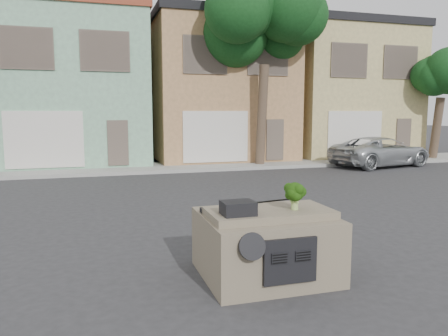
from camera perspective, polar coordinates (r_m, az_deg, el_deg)
name	(u,v)px	position (r m, az deg, el deg)	size (l,w,h in m)	color
ground_plane	(215,228)	(10.01, -1.16, -7.84)	(120.00, 120.00, 0.00)	#303033
sidewalk	(153,168)	(20.13, -9.20, 0.02)	(40.00, 3.00, 0.15)	gray
townhouse_mint	(72,89)	(23.85, -19.18, 9.75)	(7.20, 8.20, 7.55)	#80B190
townhouse_tan	(214,91)	(24.72, -1.27, 10.06)	(7.20, 8.20, 7.55)	#AB7F52
townhouse_beige	(333,92)	(27.68, 14.09, 9.55)	(7.20, 8.20, 7.55)	tan
silver_pickup	(380,166)	(22.38, 19.69, 0.22)	(2.36, 5.12, 1.42)	#B5B9BD
tree_near	(262,76)	(20.62, 5.03, 11.88)	(4.40, 4.00, 8.50)	#123D16
tree_far	(438,104)	(25.96, 26.15, 7.47)	(3.20, 3.00, 6.00)	#123D16
car_dashboard	(265,241)	(7.12, 5.40, -9.53)	(2.00, 1.80, 1.12)	#716551
instrument_hump	(238,208)	(6.44, 1.85, -5.25)	(0.48, 0.38, 0.20)	black
wiper_arm	(273,201)	(7.42, 6.36, -4.29)	(0.70, 0.03, 0.02)	black
broccoli	(295,196)	(6.83, 9.23, -3.59)	(0.36, 0.36, 0.44)	black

